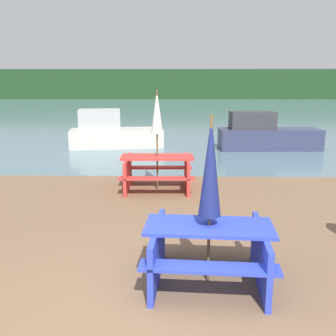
# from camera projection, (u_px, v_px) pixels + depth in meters

# --- Properties ---
(water) EXTENTS (60.00, 50.00, 0.00)m
(water) POSITION_uv_depth(u_px,v_px,m) (173.00, 109.00, 34.85)
(water) COLOR slate
(water) RESTS_ON ground_plane
(far_treeline) EXTENTS (80.00, 1.60, 4.00)m
(far_treeline) POSITION_uv_depth(u_px,v_px,m) (175.00, 84.00, 53.93)
(far_treeline) COLOR #1E3D1E
(far_treeline) RESTS_ON water
(picnic_table_blue) EXTENTS (1.66, 1.48, 0.76)m
(picnic_table_blue) POSITION_uv_depth(u_px,v_px,m) (209.00, 248.00, 4.91)
(picnic_table_blue) COLOR blue
(picnic_table_blue) RESTS_ON ground_plane
(picnic_table_red) EXTENTS (1.71, 1.43, 0.80)m
(picnic_table_red) POSITION_uv_depth(u_px,v_px,m) (157.00, 170.00, 9.11)
(picnic_table_red) COLOR red
(picnic_table_red) RESTS_ON ground_plane
(umbrella_white) EXTENTS (0.27, 0.27, 2.30)m
(umbrella_white) POSITION_uv_depth(u_px,v_px,m) (157.00, 113.00, 8.83)
(umbrella_white) COLOR brown
(umbrella_white) RESTS_ON ground_plane
(umbrella_navy) EXTENTS (0.28, 0.28, 2.11)m
(umbrella_navy) POSITION_uv_depth(u_px,v_px,m) (210.00, 167.00, 4.69)
(umbrella_navy) COLOR brown
(umbrella_navy) RESTS_ON ground_plane
(boat) EXTENTS (3.72, 1.37, 1.39)m
(boat) POSITION_uv_depth(u_px,v_px,m) (266.00, 135.00, 14.50)
(boat) COLOR #333856
(boat) RESTS_ON water
(boat_second) EXTENTS (3.67, 1.95, 1.44)m
(boat_second) POSITION_uv_depth(u_px,v_px,m) (112.00, 133.00, 15.04)
(boat_second) COLOR beige
(boat_second) RESTS_ON water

